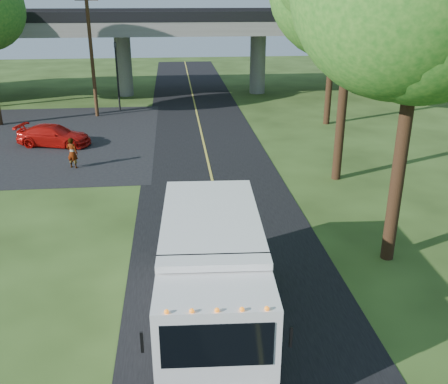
{
  "coord_description": "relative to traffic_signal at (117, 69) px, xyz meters",
  "views": [
    {
      "loc": [
        -1.79,
        -13.78,
        8.7
      ],
      "look_at": [
        0.02,
        3.8,
        1.6
      ],
      "focal_mm": 40.0,
      "sensor_mm": 36.0,
      "label": 1
    }
  ],
  "objects": [
    {
      "name": "step_van",
      "position": [
        5.08,
        -28.18,
        -1.53
      ],
      "size": [
        3.04,
        7.44,
        3.07
      ],
      "rotation": [
        0.0,
        0.0,
        -0.05
      ],
      "color": "white",
      "rests_on": "ground"
    },
    {
      "name": "pedestrian",
      "position": [
        -1.17,
        -13.99,
        -2.37
      ],
      "size": [
        0.71,
        0.59,
        1.66
      ],
      "primitive_type": "imported",
      "rotation": [
        0.0,
        0.0,
        2.76
      ],
      "color": "gray",
      "rests_on": "ground"
    },
    {
      "name": "road",
      "position": [
        6.0,
        -16.0,
        -3.19
      ],
      "size": [
        7.0,
        90.0,
        0.02
      ],
      "primitive_type": "cube",
      "color": "black",
      "rests_on": "ground"
    },
    {
      "name": "parking_lot",
      "position": [
        -5.0,
        -8.0,
        -3.19
      ],
      "size": [
        16.0,
        18.0,
        0.01
      ],
      "primitive_type": "cube",
      "color": "black",
      "rests_on": "ground"
    },
    {
      "name": "lane_line",
      "position": [
        6.0,
        -16.0,
        -3.17
      ],
      "size": [
        0.12,
        90.0,
        0.01
      ],
      "primitive_type": "cube",
      "color": "gold",
      "rests_on": "road"
    },
    {
      "name": "utility_pole",
      "position": [
        -1.5,
        -2.0,
        1.4
      ],
      "size": [
        1.6,
        0.26,
        9.0
      ],
      "color": "#472D19",
      "rests_on": "ground"
    },
    {
      "name": "red_sedan",
      "position": [
        -3.04,
        -9.63,
        -2.56
      ],
      "size": [
        4.7,
        2.79,
        1.28
      ],
      "primitive_type": "imported",
      "rotation": [
        0.0,
        0.0,
        1.33
      ],
      "color": "#B00F0A",
      "rests_on": "ground"
    },
    {
      "name": "overpass",
      "position": [
        6.0,
        6.0,
        1.36
      ],
      "size": [
        54.0,
        10.0,
        7.3
      ],
      "color": "slate",
      "rests_on": "ground"
    },
    {
      "name": "traffic_signal",
      "position": [
        0.0,
        0.0,
        0.0
      ],
      "size": [
        0.18,
        0.22,
        5.2
      ],
      "color": "black",
      "rests_on": "ground"
    },
    {
      "name": "ground",
      "position": [
        6.0,
        -26.0,
        -3.2
      ],
      "size": [
        120.0,
        120.0,
        0.0
      ],
      "primitive_type": "plane",
      "color": "#293D16",
      "rests_on": "ground"
    }
  ]
}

